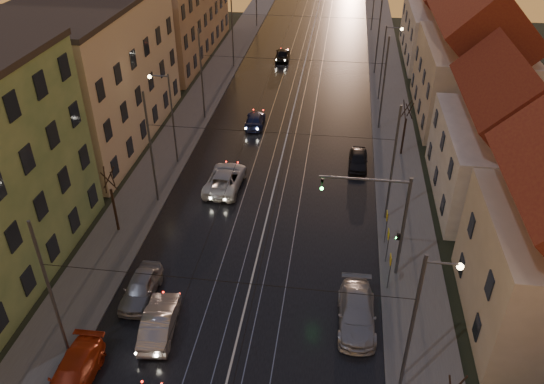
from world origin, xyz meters
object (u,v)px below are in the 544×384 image
at_px(driving_car_4, 283,54).
at_px(driving_car_3, 255,120).
at_px(driving_car_1, 159,321).
at_px(parked_left_2, 72,376).
at_px(parked_right_1, 357,313).
at_px(street_lamp_3, 386,56).
at_px(street_lamp_2, 168,110).
at_px(parked_left_3, 141,287).
at_px(street_lamp_1, 421,311).
at_px(traffic_light_mast, 388,214).
at_px(driving_car_2, 225,179).
at_px(parked_right_2, 358,160).

bearing_deg(driving_car_4, driving_car_3, 85.70).
distance_m(driving_car_1, parked_left_2, 5.16).
relative_size(driving_car_4, parked_right_1, 0.85).
xyz_separation_m(street_lamp_3, parked_right_1, (-2.61, -32.47, -4.13)).
distance_m(street_lamp_2, parked_left_3, 16.84).
bearing_deg(parked_left_3, parked_left_2, -100.56).
bearing_deg(driving_car_1, street_lamp_1, 167.58).
bearing_deg(traffic_light_mast, parked_left_2, -145.71).
xyz_separation_m(driving_car_3, driving_car_4, (0.39, 19.51, 0.13)).
xyz_separation_m(driving_car_1, driving_car_2, (0.49, 15.29, 0.02)).
height_order(driving_car_3, parked_left_3, parked_left_3).
relative_size(street_lamp_3, parked_left_2, 1.65).
distance_m(street_lamp_2, driving_car_4, 28.59).
xyz_separation_m(driving_car_2, parked_left_2, (-3.69, -19.34, -0.08)).
bearing_deg(street_lamp_3, parked_right_1, -94.60).
bearing_deg(street_lamp_2, driving_car_2, -32.19).
bearing_deg(street_lamp_3, traffic_light_mast, -92.27).
relative_size(driving_car_2, parked_right_2, 1.43).
xyz_separation_m(traffic_light_mast, parked_left_2, (-15.57, -10.62, -3.90)).
bearing_deg(driving_car_4, street_lamp_1, 101.05).
distance_m(driving_car_1, driving_car_3, 26.69).
xyz_separation_m(street_lamp_1, traffic_light_mast, (-1.11, 8.00, -0.29)).
distance_m(street_lamp_3, parked_right_1, 32.84).
bearing_deg(street_lamp_3, driving_car_2, -123.97).
bearing_deg(parked_right_1, street_lamp_3, 84.08).
relative_size(street_lamp_3, parked_right_1, 1.55).
distance_m(street_lamp_2, parked_left_2, 23.06).
distance_m(driving_car_4, parked_right_2, 27.90).
bearing_deg(street_lamp_2, street_lamp_3, 41.31).
bearing_deg(driving_car_2, parked_left_3, 81.61).
distance_m(traffic_light_mast, driving_car_4, 41.27).
relative_size(driving_car_1, parked_right_1, 0.89).
relative_size(traffic_light_mast, parked_left_3, 1.68).
height_order(parked_left_2, parked_left_3, parked_left_3).
bearing_deg(driving_car_1, parked_left_3, -58.20).
distance_m(traffic_light_mast, driving_car_2, 15.22).
height_order(driving_car_4, parked_right_2, driving_car_4).
height_order(driving_car_1, parked_left_2, driving_car_1).
relative_size(street_lamp_1, driving_car_2, 1.43).
bearing_deg(driving_car_3, street_lamp_3, -150.24).
xyz_separation_m(street_lamp_1, parked_right_1, (-2.61, 3.53, -4.13)).
relative_size(parked_left_2, parked_right_1, 0.94).
bearing_deg(street_lamp_1, driving_car_1, 173.98).
height_order(street_lamp_1, parked_left_3, street_lamp_1).
bearing_deg(parked_left_3, parked_right_2, 53.64).
height_order(street_lamp_2, parked_left_2, street_lamp_2).
bearing_deg(traffic_light_mast, driving_car_1, -152.00).
relative_size(driving_car_1, parked_left_2, 0.95).
bearing_deg(parked_right_1, traffic_light_mast, 70.14).
relative_size(street_lamp_1, driving_car_3, 1.88).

